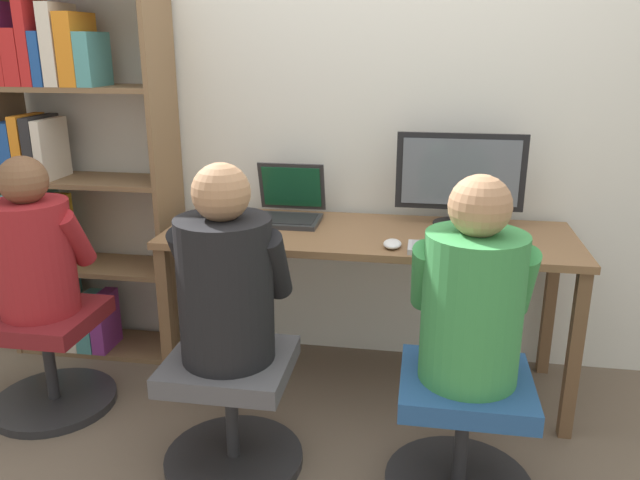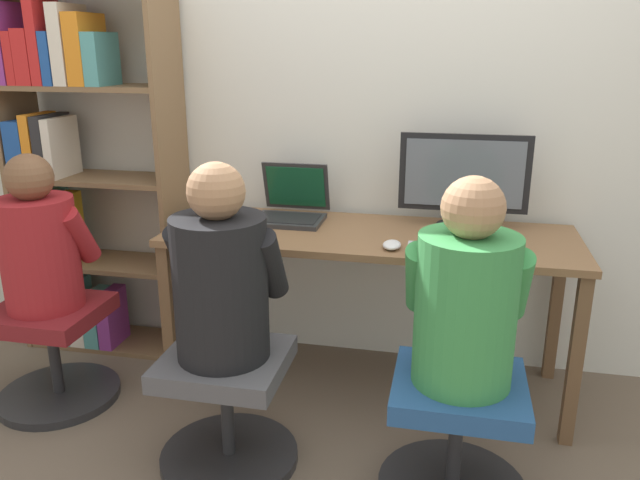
# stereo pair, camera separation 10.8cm
# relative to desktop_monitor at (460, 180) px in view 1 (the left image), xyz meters

# --- Properties ---
(ground_plane) EXTENTS (14.00, 14.00, 0.00)m
(ground_plane) POSITION_rel_desktop_monitor_xyz_m (-0.38, -0.46, -0.94)
(ground_plane) COLOR brown
(wall_back) EXTENTS (10.00, 0.05, 2.60)m
(wall_back) POSITION_rel_desktop_monitor_xyz_m (-0.38, 0.21, 0.36)
(wall_back) COLOR silver
(wall_back) RESTS_ON ground_plane
(desk) EXTENTS (1.74, 0.60, 0.73)m
(desk) POSITION_rel_desktop_monitor_xyz_m (-0.38, -0.16, -0.29)
(desk) COLOR brown
(desk) RESTS_ON ground_plane
(desktop_monitor) EXTENTS (0.55, 0.21, 0.41)m
(desktop_monitor) POSITION_rel_desktop_monitor_xyz_m (0.00, 0.00, 0.00)
(desktop_monitor) COLOR black
(desktop_monitor) RESTS_ON desk
(laptop) EXTENTS (0.31, 0.31, 0.25)m
(laptop) POSITION_rel_desktop_monitor_xyz_m (-0.76, -0.03, -0.16)
(laptop) COLOR #2D2D30
(laptop) RESTS_ON desk
(keyboard) EXTENTS (0.38, 0.13, 0.03)m
(keyboard) POSITION_rel_desktop_monitor_xyz_m (-0.01, -0.37, -0.20)
(keyboard) COLOR #B2B2B7
(keyboard) RESTS_ON desk
(computer_mouse_by_keyboard) EXTENTS (0.07, 0.11, 0.03)m
(computer_mouse_by_keyboard) POSITION_rel_desktop_monitor_xyz_m (-0.26, -0.35, -0.19)
(computer_mouse_by_keyboard) COLOR silver
(computer_mouse_by_keyboard) RESTS_ON desk
(office_chair_left) EXTENTS (0.52, 0.52, 0.44)m
(office_chair_left) POSITION_rel_desktop_monitor_xyz_m (0.02, -0.81, -0.70)
(office_chair_left) COLOR #262628
(office_chair_left) RESTS_ON ground_plane
(office_chair_right) EXTENTS (0.52, 0.52, 0.44)m
(office_chair_right) POSITION_rel_desktop_monitor_xyz_m (-0.80, -0.80, -0.70)
(office_chair_right) COLOR #262628
(office_chair_right) RESTS_ON ground_plane
(person_at_monitor) EXTENTS (0.40, 0.34, 0.68)m
(person_at_monitor) POSITION_rel_desktop_monitor_xyz_m (0.02, -0.80, -0.20)
(person_at_monitor) COLOR #388C47
(person_at_monitor) RESTS_ON office_chair_left
(person_at_laptop) EXTENTS (0.40, 0.35, 0.69)m
(person_at_laptop) POSITION_rel_desktop_monitor_xyz_m (-0.80, -0.80, -0.20)
(person_at_laptop) COLOR black
(person_at_laptop) RESTS_ON office_chair_right
(bookshelf) EXTENTS (0.82, 0.32, 1.75)m
(bookshelf) POSITION_rel_desktop_monitor_xyz_m (-1.85, -0.02, -0.08)
(bookshelf) COLOR brown
(bookshelf) RESTS_ON ground_plane
(office_chair_side) EXTENTS (0.52, 0.52, 0.44)m
(office_chair_side) POSITION_rel_desktop_monitor_xyz_m (-1.69, -0.55, -0.70)
(office_chair_side) COLOR #262628
(office_chair_side) RESTS_ON ground_plane
(person_near_shelf) EXTENTS (0.38, 0.33, 0.65)m
(person_near_shelf) POSITION_rel_desktop_monitor_xyz_m (-1.69, -0.55, -0.22)
(person_near_shelf) COLOR maroon
(person_near_shelf) RESTS_ON office_chair_side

